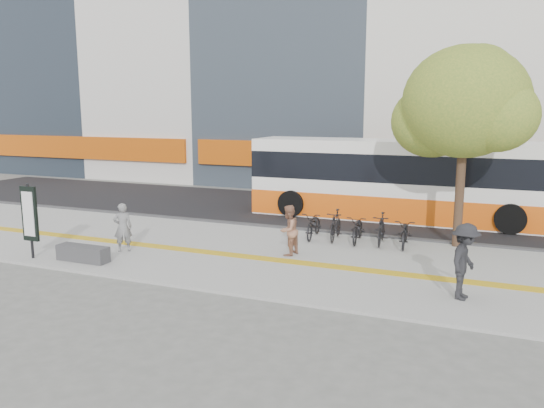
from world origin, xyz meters
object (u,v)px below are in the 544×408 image
at_px(pedestrian_tan, 288,230).
at_px(pedestrian_dark, 465,262).
at_px(bus, 399,182).
at_px(seated_woman, 123,227).
at_px(street_tree, 465,105).
at_px(bench, 83,253).
at_px(signboard, 30,215).

relative_size(pedestrian_tan, pedestrian_dark, 0.86).
height_order(bus, seated_woman, bus).
bearing_deg(seated_woman, pedestrian_dark, 138.54).
bearing_deg(seated_woman, pedestrian_tan, 158.75).
xyz_separation_m(street_tree, seated_woman, (-9.38, -4.70, -3.68)).
relative_size(street_tree, pedestrian_dark, 3.57).
relative_size(bench, pedestrian_dark, 0.91).
relative_size(signboard, pedestrian_dark, 1.25).
height_order(signboard, bus, bus).
xyz_separation_m(bench, pedestrian_tan, (5.22, 2.85, 0.53)).
distance_m(bus, pedestrian_tan, 7.20).
distance_m(bench, signboard, 1.94).
height_order(seated_woman, pedestrian_dark, pedestrian_dark).
bearing_deg(signboard, pedestrian_dark, 5.71).
distance_m(bench, pedestrian_dark, 10.29).
distance_m(bench, bus, 12.21).
bearing_deg(bus, bench, -127.02).
height_order(bench, seated_woman, seated_woman).
bearing_deg(pedestrian_tan, pedestrian_dark, 80.91).
height_order(bench, signboard, signboard).
bearing_deg(pedestrian_dark, bench, 106.72).
xyz_separation_m(bench, signboard, (-1.60, -0.31, 1.06)).
bearing_deg(signboard, street_tree, 29.07).
bearing_deg(bus, pedestrian_tan, -107.04).
height_order(bench, bus, bus).
distance_m(street_tree, seated_woman, 11.12).
bearing_deg(pedestrian_dark, pedestrian_tan, 80.34).
xyz_separation_m(bench, street_tree, (9.78, 6.02, 4.21)).
xyz_separation_m(street_tree, pedestrian_dark, (0.45, -5.14, -3.55)).
distance_m(signboard, pedestrian_dark, 11.90).
relative_size(bus, pedestrian_dark, 6.64).
bearing_deg(bench, pedestrian_dark, 4.90).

